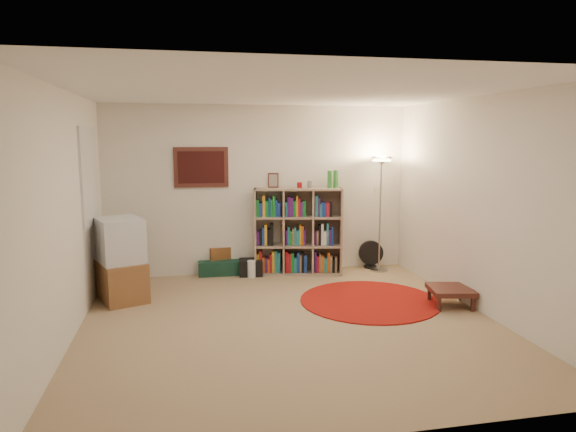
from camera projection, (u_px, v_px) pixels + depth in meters
name	position (u px, v px, depth m)	size (l,w,h in m)	color
room	(284.00, 209.00, 5.50)	(4.54, 4.54, 2.54)	#9B7D5B
bookshelf	(297.00, 232.00, 7.65)	(1.34, 0.61, 1.55)	#9D8069
floor_lamp	(381.00, 176.00, 7.68)	(0.39, 0.39, 1.75)	#A2A3A7
floor_fan	(371.00, 254.00, 8.01)	(0.39, 0.24, 0.43)	black
tv_stand	(121.00, 261.00, 6.39)	(0.73, 0.85, 1.04)	brown
dvd_box	(129.00, 294.00, 6.55)	(0.32, 0.29, 0.09)	silver
suitcase	(221.00, 266.00, 7.72)	(0.67, 0.44, 0.22)	#123226
wicker_basket	(219.00, 253.00, 7.74)	(0.36, 0.30, 0.18)	brown
duffel_bag	(251.00, 267.00, 7.61)	(0.37, 0.32, 0.24)	black
paper_towel	(251.00, 269.00, 7.49)	(0.14, 0.14, 0.25)	white
red_rug	(369.00, 300.00, 6.41)	(1.73, 1.73, 0.02)	maroon
side_table	(451.00, 291.00, 6.20)	(0.58, 0.58, 0.23)	#411B16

